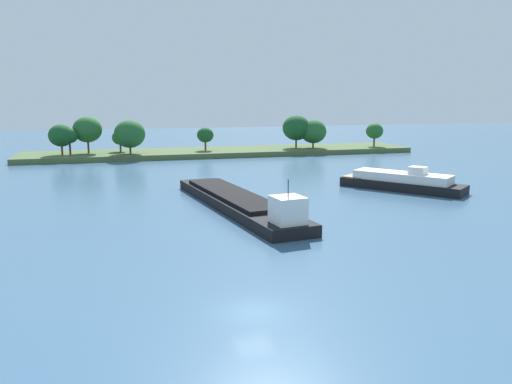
# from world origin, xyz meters

# --- Properties ---
(ground_plane) EXTENTS (400.00, 400.00, 0.00)m
(ground_plane) POSITION_xyz_m (0.00, 0.00, 0.00)
(ground_plane) COLOR #3D607F
(treeline_island) EXTENTS (94.84, 16.43, 9.58)m
(treeline_island) POSITION_xyz_m (14.58, 92.32, 2.92)
(treeline_island) COLOR #4C6038
(treeline_island) RESTS_ON ground
(white_riverboat) EXTENTS (15.40, 17.81, 5.20)m
(white_riverboat) POSITION_xyz_m (33.91, 37.93, 1.27)
(white_riverboat) COLOR black
(white_riverboat) RESTS_ON ground
(cargo_barge) EXTENTS (10.44, 34.02, 5.93)m
(cargo_barge) POSITION_xyz_m (6.42, 31.29, 0.99)
(cargo_barge) COLOR black
(cargo_barge) RESTS_ON ground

